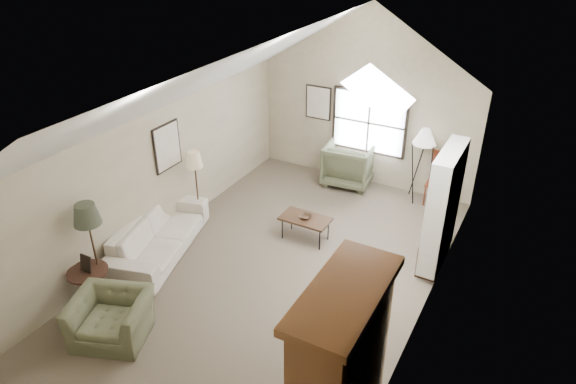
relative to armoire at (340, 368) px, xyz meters
The scene contains 18 objects.
room_shell 3.87m from the armoire, 132.25° to the left, with size 5.01×8.01×4.00m.
window 6.70m from the armoire, 108.11° to the left, with size 1.72×0.08×1.42m, color black.
skylight 4.02m from the armoire, 104.93° to the left, with size 0.80×1.20×0.52m, color white, non-canonical shape.
wall_art 5.98m from the armoire, 133.09° to the left, with size 1.97×3.71×0.88m.
armoire is the anchor object (origin of this frame).
tv_alcove 4.00m from the armoire, 87.71° to the left, with size 0.32×1.30×2.10m, color white.
media_console 4.08m from the armoire, 88.00° to the left, with size 0.34×1.18×0.60m, color #382316.
tv_panel 4.01m from the armoire, 88.00° to the left, with size 0.05×0.90×0.55m, color black.
sofa 4.83m from the armoire, 156.56° to the left, with size 2.52×0.99×0.74m, color white.
armchair_near 3.63m from the armoire, behind, with size 1.06×0.93×0.69m, color #626648.
armchair_far 6.58m from the armoire, 111.30° to the left, with size 1.05×1.08×0.98m, color #596143.
coffee_table 4.26m from the armoire, 121.96° to the left, with size 0.93×0.52×0.48m, color #3D2419.
bowl 4.22m from the armoire, 121.96° to the left, with size 0.22×0.22×0.05m, color #392917.
side_table 4.46m from the armoire, behind, with size 0.63×0.63×0.63m, color #3A1F17.
side_chair 6.13m from the armoire, 93.48° to the left, with size 0.45×0.45×1.15m, color maroon.
tripod_lamp 6.15m from the armoire, 97.15° to the left, with size 0.49×0.49×1.67m, color white, non-canonical shape.
dark_lamp 4.41m from the armoire, behind, with size 0.42×0.42×1.76m, color #2B2F21, non-canonical shape.
tan_lamp 5.37m from the armoire, 144.72° to the left, with size 0.32×0.32×1.58m, color tan, non-canonical shape.
Camera 1 is at (3.60, -6.23, 5.56)m, focal length 32.00 mm.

